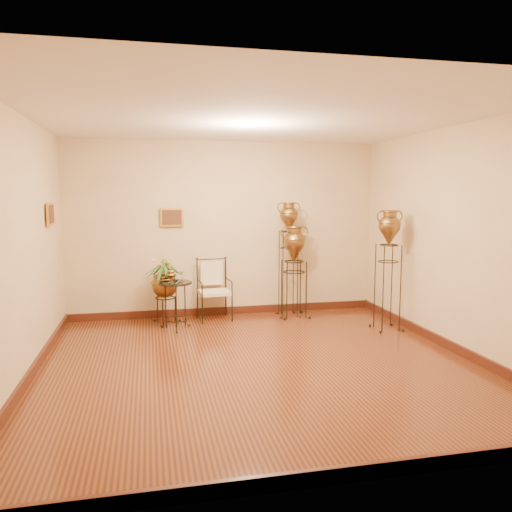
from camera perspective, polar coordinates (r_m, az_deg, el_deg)
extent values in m
plane|color=brown|center=(5.94, 0.30, -12.19)|extent=(5.00, 5.00, 0.00)
cube|color=#411A0F|center=(8.26, -3.45, -6.24)|extent=(5.00, 0.04, 0.12)
cube|color=#411A0F|center=(3.74, 9.31, -23.46)|extent=(5.00, 0.04, 0.12)
cube|color=#411A0F|center=(5.93, -24.41, -12.26)|extent=(0.04, 5.00, 0.12)
cube|color=#411A0F|center=(6.87, 21.24, -9.47)|extent=(0.04, 5.00, 0.12)
cube|color=gold|center=(7.95, -9.59, 4.38)|extent=(0.36, 0.03, 0.29)
cube|color=gold|center=(7.04, -22.46, 4.43)|extent=(0.03, 0.36, 0.29)
cube|color=beige|center=(7.83, -4.78, -4.17)|extent=(0.49, 0.46, 0.05)
cube|color=beige|center=(7.79, -4.80, -2.21)|extent=(0.36, 0.05, 0.37)
cylinder|color=black|center=(7.33, -9.21, -3.00)|extent=(0.48, 0.48, 0.02)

